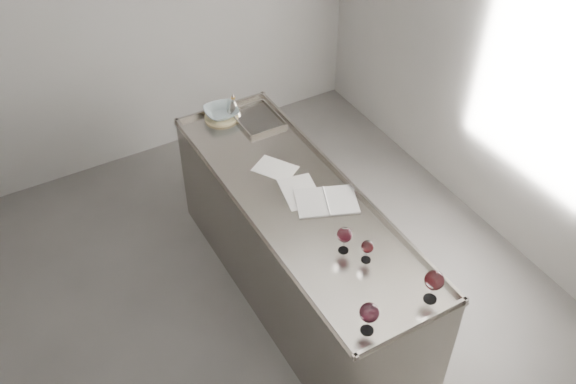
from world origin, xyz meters
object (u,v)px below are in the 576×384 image
counter (298,248)px  wine_glass_small (367,247)px  wine_glass_middle (345,235)px  wine_glass_right (434,281)px  wine_funnel (234,107)px  wine_glass_left (369,313)px  notebook (326,201)px  ceramic_bowl (221,112)px

counter → wine_glass_small: 0.88m
wine_glass_middle → wine_glass_small: (0.07, -0.13, -0.02)m
wine_glass_right → wine_funnel: wine_glass_right is taller
counter → wine_glass_middle: 0.80m
wine_glass_left → wine_glass_right: bearing=0.0°
counter → notebook: (0.14, -0.12, 0.47)m
wine_glass_middle → wine_glass_right: 0.59m
wine_glass_left → wine_glass_small: (0.29, 0.42, -0.04)m
wine_glass_left → ceramic_bowl: bearing=85.5°
wine_glass_small → wine_glass_middle: bearing=119.4°
wine_funnel → wine_glass_left: bearing=-97.2°
wine_glass_right → wine_glass_small: wine_glass_right is taller
wine_glass_left → wine_glass_middle: size_ratio=1.15×
wine_glass_right → notebook: 0.98m
wine_glass_small → ceramic_bowl: (-0.12, 1.74, -0.06)m
ceramic_bowl → wine_glass_middle: bearing=-88.4°
wine_glass_small → wine_funnel: wine_funnel is taller
ceramic_bowl → wine_glass_right: bearing=-83.2°
wine_glass_small → notebook: bearing=82.8°
wine_glass_right → ceramic_bowl: size_ratio=0.85×
wine_glass_right → wine_glass_small: 0.44m
notebook → wine_funnel: 1.20m
wine_glass_left → counter: bearing=78.7°
wine_glass_left → wine_glass_middle: (0.21, 0.55, -0.02)m
wine_glass_middle → wine_glass_small: 0.15m
wine_glass_middle → ceramic_bowl: wine_glass_middle is taller
wine_glass_left → notebook: size_ratio=0.44×
wine_glass_small → notebook: (0.07, 0.54, -0.10)m
wine_glass_right → ceramic_bowl: wine_glass_right is taller
counter → wine_glass_left: (-0.22, -1.08, 0.62)m
notebook → ceramic_bowl: (-0.19, 1.20, 0.05)m
wine_glass_small → notebook: 0.56m
wine_glass_left → wine_glass_right: (0.43, 0.00, 0.01)m
wine_glass_middle → notebook: size_ratio=0.39×
wine_glass_left → wine_glass_small: 0.51m
counter → wine_glass_right: (0.21, -1.08, 0.62)m
wine_funnel → ceramic_bowl: bearing=-180.0°
wine_glass_middle → wine_funnel: bearing=87.8°
wine_glass_small → notebook: wine_glass_small is taller
counter → ceramic_bowl: size_ratio=9.56×
wine_glass_right → counter: bearing=101.1°
notebook → wine_funnel: size_ratio=2.46×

